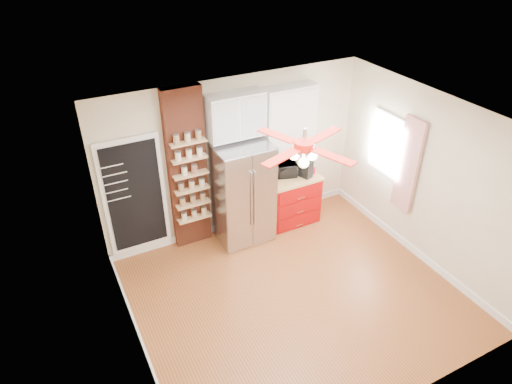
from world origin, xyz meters
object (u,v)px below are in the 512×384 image
ceiling_fan (304,146)px  pantry_jar_oats (184,171)px  red_cabinet (291,198)px  toaster_oven (283,169)px  canister_left (313,170)px  fridge (242,193)px  coffee_maker (306,169)px

ceiling_fan → pantry_jar_oats: ceiling_fan is taller
red_cabinet → toaster_oven: bearing=137.6°
red_cabinet → pantry_jar_oats: size_ratio=7.15×
red_cabinet → canister_left: bearing=-11.2°
fridge → coffee_maker: bearing=-2.8°
fridge → pantry_jar_oats: size_ratio=13.30×
red_cabinet → ceiling_fan: 2.75m
toaster_oven → coffee_maker: (0.32, -0.21, 0.03)m
toaster_oven → canister_left: bearing=-3.0°
coffee_maker → pantry_jar_oats: pantry_jar_oats is taller
canister_left → fridge: bearing=179.0°
pantry_jar_oats → fridge: bearing=-10.0°
red_cabinet → ceiling_fan: bearing=-118.7°
ceiling_fan → toaster_oven: size_ratio=3.17×
canister_left → toaster_oven: bearing=159.7°
ceiling_fan → canister_left: size_ratio=9.48×
red_cabinet → pantry_jar_oats: pantry_jar_oats is taller
fridge → ceiling_fan: ceiling_fan is taller
red_cabinet → toaster_oven: (-0.12, 0.11, 0.57)m
ceiling_fan → fridge: bearing=91.8°
fridge → red_cabinet: 1.06m
ceiling_fan → red_cabinet: bearing=61.3°
coffee_maker → canister_left: size_ratio=2.01×
fridge → ceiling_fan: 2.25m
toaster_oven → pantry_jar_oats: 1.79m
toaster_oven → pantry_jar_oats: pantry_jar_oats is taller
red_cabinet → pantry_jar_oats: 2.11m
red_cabinet → toaster_oven: toaster_oven is taller
red_cabinet → canister_left: 0.64m
coffee_maker → pantry_jar_oats: 2.11m
ceiling_fan → coffee_maker: size_ratio=4.71×
pantry_jar_oats → toaster_oven: bearing=0.0°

